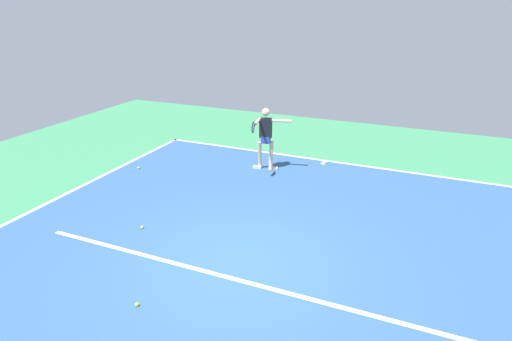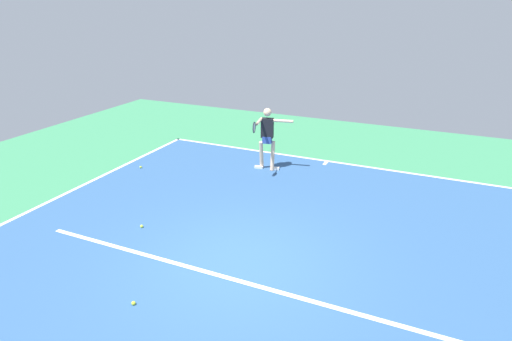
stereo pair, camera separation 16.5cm
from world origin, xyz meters
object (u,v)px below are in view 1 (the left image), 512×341
tennis_ball_by_baseline (137,305)px  tennis_ball_near_service_line (142,227)px  tennis_player (266,135)px  tennis_ball_centre_court (139,168)px

tennis_ball_by_baseline → tennis_ball_near_service_line: bearing=-54.6°
tennis_ball_near_service_line → tennis_player: bearing=-104.5°
tennis_ball_near_service_line → tennis_ball_centre_court: bearing=-51.4°
tennis_ball_by_baseline → tennis_ball_centre_court: same height
tennis_player → tennis_ball_centre_court: (3.37, 1.43, -1.01)m
tennis_player → tennis_ball_centre_court: 3.80m
tennis_ball_centre_court → tennis_ball_near_service_line: bearing=128.6°
tennis_ball_by_baseline → tennis_ball_centre_court: (3.76, -4.95, 0.00)m
tennis_ball_centre_court → tennis_ball_near_service_line: same height
tennis_player → tennis_ball_centre_court: size_ratio=27.22×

